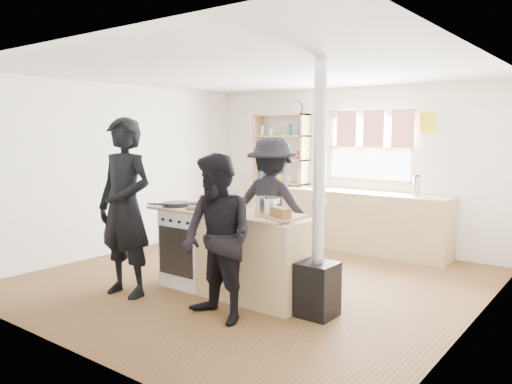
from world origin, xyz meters
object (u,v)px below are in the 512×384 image
Objects in this scene: bread_board at (281,215)px; flue_heater at (318,252)px; roast_tray at (229,208)px; stockpot_counter at (267,206)px; thermos at (417,186)px; person_far at (272,207)px; stockpot_stove at (207,200)px; cooking_island at (233,253)px; person_near_right at (218,238)px; person_near_left at (125,207)px; skillet_greens at (176,204)px.

flue_heater reaches higher than bread_board.
roast_tray is 1.27× the size of stockpot_counter.
roast_tray is at bearing -111.67° from thermos.
stockpot_stove is at bearing 55.92° from person_far.
cooking_island is 0.88m from person_near_right.
thermos is 2.83m from flue_heater.
stockpot_counter is at bearing -102.56° from thermos.
bread_board is at bearing -9.42° from cooking_island.
cooking_island is 1.11m from flue_heater.
person_near_right reaches higher than bread_board.
roast_tray is 0.45m from stockpot_stove.
cooking_island is 1.29m from person_near_left.
stockpot_counter is 0.77m from person_near_right.
person_near_left is (-1.64, -0.62, -0.00)m from bread_board.
thermos is at bearing 77.44° from stockpot_counter.
person_near_right is (0.40, -0.71, 0.33)m from cooking_island.
thermos is at bearing 69.18° from cooking_island.
cooking_island is 0.71m from stockpot_counter.
skillet_greens is at bearing 162.30° from person_near_right.
person_near_left is (-1.98, -3.51, -0.06)m from thermos.
stockpot_stove is 0.13× the size of person_near_right.
thermos is 4.03m from person_near_left.
person_near_right is at bearing -93.30° from stockpot_counter.
cooking_island is at bearing 11.80° from roast_tray.
person_far is at bearing 116.44° from person_near_right.
stockpot_stove reaches higher than roast_tray.
stockpot_stove is at bearing 175.04° from flue_heater.
roast_tray is at bearing -14.69° from stockpot_stove.
flue_heater is (0.65, -0.06, -0.38)m from stockpot_counter.
thermos reaches higher than bread_board.
cooking_island is at bearing 170.58° from bread_board.
thermos is 3.02m from cooking_island.
stockpot_stove is at bearing 169.54° from bread_board.
person_near_left is 1.22× the size of person_near_right.
person_near_right is 0.92× the size of person_far.
skillet_greens is 0.28× the size of person_near_right.
stockpot_counter is (0.49, 0.04, 0.06)m from roast_tray.
bread_board reaches higher than cooking_island.
roast_tray is 1.14m from person_near_left.
person_near_left is at bearing -103.47° from skillet_greens.
stockpot_counter is 0.76m from flue_heater.
person_near_left is (-2.02, -0.70, 0.33)m from flue_heater.
person_near_left is (-0.92, -0.74, 0.51)m from cooking_island.
stockpot_stove is 0.10× the size of person_near_left.
roast_tray is (-0.05, -0.01, 0.50)m from cooking_island.
stockpot_counter is (0.93, -0.08, 0.02)m from stockpot_stove.
bread_board is (1.20, -0.22, -0.02)m from stockpot_stove.
flue_heater is at bearing 53.18° from person_near_right.
thermos is 2.91m from bread_board.
flue_heater is at bearing 134.77° from person_far.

